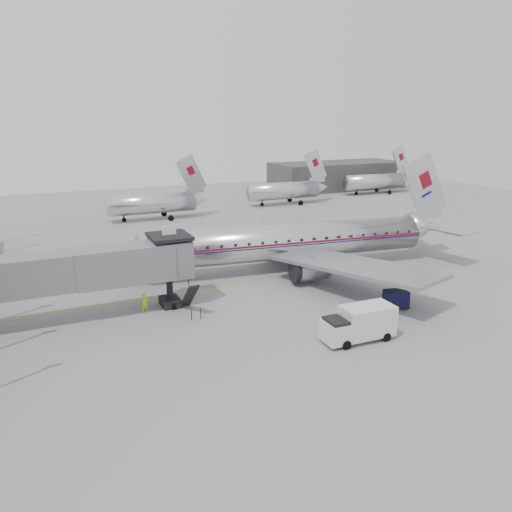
{
  "coord_description": "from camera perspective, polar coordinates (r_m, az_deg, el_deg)",
  "views": [
    {
      "loc": [
        -19.48,
        -37.2,
        16.22
      ],
      "look_at": [
        -0.39,
        4.87,
        3.2
      ],
      "focal_mm": 35.0,
      "sensor_mm": 36.0,
      "label": 1
    }
  ],
  "objects": [
    {
      "name": "airliner",
      "position": [
        54.21,
        4.22,
        1.69
      ],
      "size": [
        38.93,
        35.9,
        12.32
      ],
      "rotation": [
        0.0,
        0.0,
        -0.11
      ],
      "color": "silver",
      "rests_on": "ground"
    },
    {
      "name": "distant_aircraft_far",
      "position": [
        111.2,
        13.46,
        8.35
      ],
      "size": [
        16.39,
        3.2,
        10.26
      ],
      "color": "silver",
      "rests_on": "ground"
    },
    {
      "name": "ramp_worker",
      "position": [
        43.74,
        -12.58,
        -5.24
      ],
      "size": [
        0.62,
        0.41,
        1.68
      ],
      "primitive_type": "imported",
      "rotation": [
        0.0,
        0.0,
        -0.01
      ],
      "color": "#CCD719",
      "rests_on": "ground"
    },
    {
      "name": "ground",
      "position": [
        45.01,
        3.03,
        -5.4
      ],
      "size": [
        160.0,
        160.0,
        0.0
      ],
      "primitive_type": "plane",
      "color": "slate",
      "rests_on": "ground"
    },
    {
      "name": "hangar",
      "position": [
        117.39,
        9.21,
        9.08
      ],
      "size": [
        30.0,
        12.0,
        6.0
      ],
      "primitive_type": "cube",
      "color": "#383633",
      "rests_on": "ground"
    },
    {
      "name": "jet_bridge",
      "position": [
        42.69,
        -19.61,
        -1.58
      ],
      "size": [
        21.0,
        6.2,
        7.1
      ],
      "color": "slate",
      "rests_on": "ground"
    },
    {
      "name": "apron_line",
      "position": [
        51.32,
        2.93,
        -2.7
      ],
      "size": [
        60.0,
        0.15,
        0.01
      ],
      "primitive_type": "cube",
      "rotation": [
        0.0,
        0.0,
        1.57
      ],
      "color": "gold",
      "rests_on": "ground"
    },
    {
      "name": "distant_aircraft_near",
      "position": [
        82.26,
        -11.72,
        5.98
      ],
      "size": [
        16.39,
        3.2,
        10.26
      ],
      "color": "silver",
      "rests_on": "ground"
    },
    {
      "name": "distant_aircraft_mid",
      "position": [
        94.93,
        3.29,
        7.55
      ],
      "size": [
        16.39,
        3.2,
        10.26
      ],
      "color": "silver",
      "rests_on": "ground"
    },
    {
      "name": "service_van",
      "position": [
        38.14,
        11.68,
        -7.52
      ],
      "size": [
        5.61,
        2.33,
        2.62
      ],
      "rotation": [
        0.0,
        0.0,
        -0.02
      ],
      "color": "silver",
      "rests_on": "ground"
    },
    {
      "name": "baggage_cart_navy",
      "position": [
        45.29,
        15.69,
        -4.73
      ],
      "size": [
        2.27,
        1.9,
        1.58
      ],
      "rotation": [
        0.0,
        0.0,
        -0.2
      ],
      "color": "black",
      "rests_on": "ground"
    }
  ]
}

